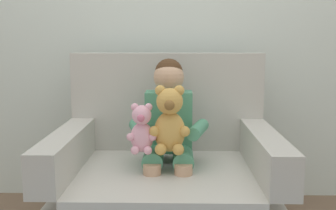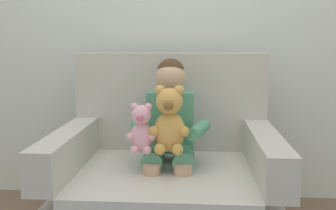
{
  "view_description": "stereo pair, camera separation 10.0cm",
  "coord_description": "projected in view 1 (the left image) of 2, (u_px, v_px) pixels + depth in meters",
  "views": [
    {
      "loc": [
        0.06,
        -2.11,
        1.09
      ],
      "look_at": [
        0.01,
        -0.05,
        0.76
      ],
      "focal_mm": 43.56,
      "sensor_mm": 36.0,
      "label": 1
    },
    {
      "loc": [
        0.16,
        -2.11,
        1.09
      ],
      "look_at": [
        0.01,
        -0.05,
        0.76
      ],
      "focal_mm": 43.56,
      "sensor_mm": 36.0,
      "label": 2
    }
  ],
  "objects": [
    {
      "name": "plush_honey",
      "position": [
        170.0,
        121.0,
        2.07
      ],
      "size": [
        0.21,
        0.17,
        0.35
      ],
      "rotation": [
        0.0,
        0.0,
        0.28
      ],
      "color": "gold",
      "rests_on": "armchair"
    },
    {
      "name": "plush_pink",
      "position": [
        142.0,
        130.0,
        2.07
      ],
      "size": [
        0.15,
        0.12,
        0.26
      ],
      "rotation": [
        0.0,
        0.0,
        -0.14
      ],
      "color": "#EAA8BC",
      "rests_on": "armchair"
    },
    {
      "name": "seated_child",
      "position": [
        169.0,
        126.0,
        2.24
      ],
      "size": [
        0.45,
        0.39,
        0.82
      ],
      "rotation": [
        0.0,
        0.0,
        -0.01
      ],
      "color": "#4C9370",
      "rests_on": "armchair"
    },
    {
      "name": "back_wall",
      "position": [
        168.0,
        10.0,
        2.78
      ],
      "size": [
        6.0,
        0.1,
        2.6
      ],
      "primitive_type": "cube",
      "color": "silver",
      "rests_on": "ground"
    },
    {
      "name": "armchair",
      "position": [
        166.0,
        183.0,
        2.26
      ],
      "size": [
        1.18,
        0.97,
        1.02
      ],
      "color": "#BCB7AD",
      "rests_on": "ground"
    }
  ]
}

